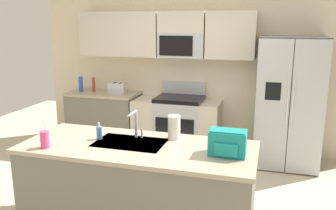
{
  "coord_description": "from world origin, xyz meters",
  "views": [
    {
      "loc": [
        1.2,
        -3.46,
        2.04
      ],
      "look_at": [
        0.01,
        0.6,
        1.05
      ],
      "focal_mm": 37.94,
      "sensor_mm": 36.0,
      "label": 1
    }
  ],
  "objects_px": {
    "range_oven": "(177,125)",
    "sink_faucet": "(135,122)",
    "toaster": "(118,88)",
    "soap_dispenser": "(99,132)",
    "drink_cup_pink": "(45,139)",
    "paper_towel_roll": "(174,127)",
    "backpack": "(228,142)",
    "bottle_blue": "(81,84)",
    "refrigerator": "(289,103)",
    "pepper_mill": "(94,85)"
  },
  "relations": [
    {
      "from": "drink_cup_pink",
      "to": "soap_dispenser",
      "type": "height_order",
      "value": "drink_cup_pink"
    },
    {
      "from": "pepper_mill",
      "to": "backpack",
      "type": "height_order",
      "value": "pepper_mill"
    },
    {
      "from": "drink_cup_pink",
      "to": "backpack",
      "type": "relative_size",
      "value": 0.88
    },
    {
      "from": "range_oven",
      "to": "backpack",
      "type": "distance_m",
      "value": 2.59
    },
    {
      "from": "paper_towel_roll",
      "to": "backpack",
      "type": "height_order",
      "value": "paper_towel_roll"
    },
    {
      "from": "bottle_blue",
      "to": "paper_towel_roll",
      "type": "height_order",
      "value": "bottle_blue"
    },
    {
      "from": "soap_dispenser",
      "to": "backpack",
      "type": "height_order",
      "value": "backpack"
    },
    {
      "from": "bottle_blue",
      "to": "pepper_mill",
      "type": "bearing_deg",
      "value": 13.25
    },
    {
      "from": "toaster",
      "to": "sink_faucet",
      "type": "height_order",
      "value": "sink_faucet"
    },
    {
      "from": "refrigerator",
      "to": "soap_dispenser",
      "type": "distance_m",
      "value": 2.84
    },
    {
      "from": "refrigerator",
      "to": "pepper_mill",
      "type": "relative_size",
      "value": 7.56
    },
    {
      "from": "range_oven",
      "to": "sink_faucet",
      "type": "distance_m",
      "value": 2.18
    },
    {
      "from": "pepper_mill",
      "to": "backpack",
      "type": "xyz_separation_m",
      "value": [
        2.51,
        -2.29,
        -0.01
      ]
    },
    {
      "from": "toaster",
      "to": "soap_dispenser",
      "type": "bearing_deg",
      "value": -70.27
    },
    {
      "from": "toaster",
      "to": "sink_faucet",
      "type": "bearing_deg",
      "value": -61.27
    },
    {
      "from": "refrigerator",
      "to": "paper_towel_roll",
      "type": "bearing_deg",
      "value": -120.95
    },
    {
      "from": "paper_towel_roll",
      "to": "bottle_blue",
      "type": "bearing_deg",
      "value": 137.96
    },
    {
      "from": "refrigerator",
      "to": "paper_towel_roll",
      "type": "xyz_separation_m",
      "value": [
        -1.16,
        -1.93,
        0.09
      ]
    },
    {
      "from": "refrigerator",
      "to": "bottle_blue",
      "type": "height_order",
      "value": "refrigerator"
    },
    {
      "from": "soap_dispenser",
      "to": "pepper_mill",
      "type": "bearing_deg",
      "value": 119.09
    },
    {
      "from": "refrigerator",
      "to": "toaster",
      "type": "distance_m",
      "value": 2.65
    },
    {
      "from": "bottle_blue",
      "to": "drink_cup_pink",
      "type": "height_order",
      "value": "drink_cup_pink"
    },
    {
      "from": "backpack",
      "to": "drink_cup_pink",
      "type": "bearing_deg",
      "value": -169.88
    },
    {
      "from": "paper_towel_roll",
      "to": "refrigerator",
      "type": "bearing_deg",
      "value": 59.05
    },
    {
      "from": "toaster",
      "to": "drink_cup_pink",
      "type": "xyz_separation_m",
      "value": [
        0.41,
        -2.53,
        -0.01
      ]
    },
    {
      "from": "soap_dispenser",
      "to": "paper_towel_roll",
      "type": "xyz_separation_m",
      "value": [
        0.72,
        0.21,
        0.05
      ]
    },
    {
      "from": "sink_faucet",
      "to": "drink_cup_pink",
      "type": "xyz_separation_m",
      "value": [
        -0.7,
        -0.5,
        -0.09
      ]
    },
    {
      "from": "sink_faucet",
      "to": "soap_dispenser",
      "type": "height_order",
      "value": "sink_faucet"
    },
    {
      "from": "range_oven",
      "to": "refrigerator",
      "type": "bearing_deg",
      "value": -2.49
    },
    {
      "from": "toaster",
      "to": "sink_faucet",
      "type": "distance_m",
      "value": 2.32
    },
    {
      "from": "paper_towel_roll",
      "to": "pepper_mill",
      "type": "bearing_deg",
      "value": 134.26
    },
    {
      "from": "bottle_blue",
      "to": "soap_dispenser",
      "type": "xyz_separation_m",
      "value": [
        1.44,
        -2.16,
        -0.06
      ]
    },
    {
      "from": "sink_faucet",
      "to": "drink_cup_pink",
      "type": "relative_size",
      "value": 1.0
    },
    {
      "from": "sink_faucet",
      "to": "backpack",
      "type": "xyz_separation_m",
      "value": [
        0.94,
        -0.21,
        -0.05
      ]
    },
    {
      "from": "pepper_mill",
      "to": "drink_cup_pink",
      "type": "xyz_separation_m",
      "value": [
        0.86,
        -2.58,
        -0.04
      ]
    },
    {
      "from": "drink_cup_pink",
      "to": "toaster",
      "type": "bearing_deg",
      "value": 99.17
    },
    {
      "from": "bottle_blue",
      "to": "soap_dispenser",
      "type": "bearing_deg",
      "value": -56.26
    },
    {
      "from": "paper_towel_roll",
      "to": "backpack",
      "type": "xyz_separation_m",
      "value": [
        0.56,
        -0.29,
        -0.0
      ]
    },
    {
      "from": "refrigerator",
      "to": "drink_cup_pink",
      "type": "relative_size",
      "value": 6.59
    },
    {
      "from": "drink_cup_pink",
      "to": "backpack",
      "type": "height_order",
      "value": "drink_cup_pink"
    },
    {
      "from": "drink_cup_pink",
      "to": "soap_dispenser",
      "type": "bearing_deg",
      "value": 45.28
    },
    {
      "from": "toaster",
      "to": "soap_dispenser",
      "type": "height_order",
      "value": "toaster"
    },
    {
      "from": "backpack",
      "to": "sink_faucet",
      "type": "bearing_deg",
      "value": 167.64
    },
    {
      "from": "refrigerator",
      "to": "pepper_mill",
      "type": "height_order",
      "value": "refrigerator"
    },
    {
      "from": "range_oven",
      "to": "refrigerator",
      "type": "distance_m",
      "value": 1.72
    },
    {
      "from": "soap_dispenser",
      "to": "paper_towel_roll",
      "type": "height_order",
      "value": "paper_towel_roll"
    },
    {
      "from": "bottle_blue",
      "to": "backpack",
      "type": "bearing_deg",
      "value": -39.4
    },
    {
      "from": "pepper_mill",
      "to": "soap_dispenser",
      "type": "xyz_separation_m",
      "value": [
        1.23,
        -2.21,
        -0.05
      ]
    },
    {
      "from": "pepper_mill",
      "to": "range_oven",
      "type": "bearing_deg",
      "value": 0.1
    },
    {
      "from": "paper_towel_roll",
      "to": "backpack",
      "type": "relative_size",
      "value": 0.75
    }
  ]
}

